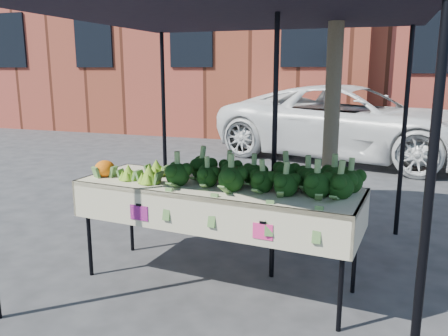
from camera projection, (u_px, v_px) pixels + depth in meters
ground at (210, 282)px, 4.04m from camera, size 90.00×90.00×0.00m
table at (217, 235)px, 3.94m from camera, size 2.46×1.02×0.90m
canopy at (238, 124)px, 4.06m from camera, size 3.16×3.16×2.74m
broccoli_heap at (262, 171)px, 3.71m from camera, size 1.61×0.58×0.27m
romanesco_cluster at (145, 167)px, 4.02m from camera, size 0.44×0.48×0.21m
cauliflower_pair at (105, 166)px, 4.11m from camera, size 0.21×0.21×0.19m
vehicle at (357, 23)px, 9.08m from camera, size 2.13×2.85×5.51m
street_tree at (336, 26)px, 4.39m from camera, size 2.29×2.29×4.51m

